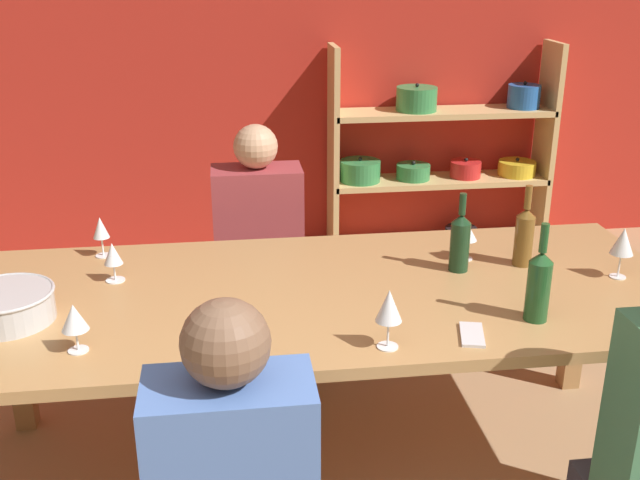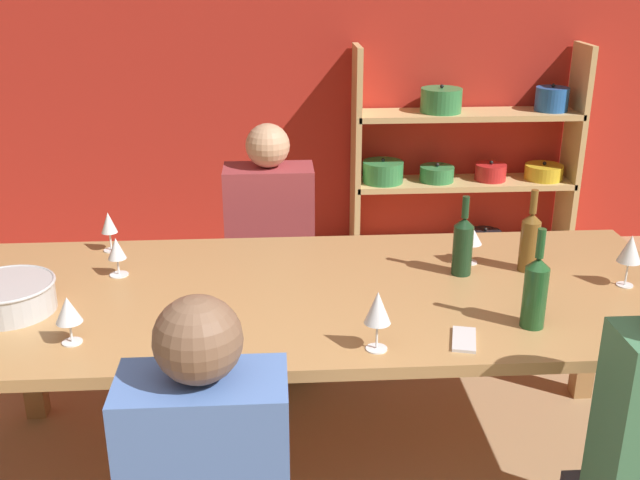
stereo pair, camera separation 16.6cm
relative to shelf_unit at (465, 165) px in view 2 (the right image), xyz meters
name	(u,v)px [view 2 (the right image)]	position (x,y,z in m)	size (l,w,h in m)	color
wall_back_red	(276,39)	(-1.19, 0.20, 0.76)	(8.80, 0.06, 2.70)	red
shelf_unit	(465,165)	(0.00, 0.00, 0.00)	(1.43, 0.30, 1.33)	tan
dining_table	(322,310)	(-1.06, -2.20, 0.10)	(2.54, 1.06, 0.76)	#AD7F4C
mixing_bowl	(8,296)	(-2.09, -2.29, 0.23)	(0.31, 0.31, 0.10)	#B7BABC
wine_bottle_green	(535,290)	(-0.42, -2.50, 0.30)	(0.08, 0.08, 0.33)	#1E4C23
wine_bottle_dark	(530,240)	(-0.29, -2.07, 0.29)	(0.07, 0.07, 0.31)	brown
wine_bottle_amber	(463,244)	(-0.54, -2.09, 0.29)	(0.07, 0.07, 0.30)	#19381E
wine_glass_white_a	(471,236)	(-0.49, -1.99, 0.28)	(0.08, 0.08, 0.15)	white
wine_glass_empty_a	(68,311)	(-1.84, -2.52, 0.28)	(0.08, 0.08, 0.15)	white
wine_glass_white_b	(630,250)	(0.01, -2.23, 0.31)	(0.08, 0.08, 0.19)	white
wine_glass_empty_c	(378,309)	(-0.93, -2.62, 0.31)	(0.08, 0.08, 0.19)	white
wine_glass_red_b	(117,250)	(-1.79, -2.02, 0.27)	(0.07, 0.07, 0.14)	white
wine_glass_red_c	(109,224)	(-1.87, -1.78, 0.28)	(0.06, 0.06, 0.16)	white
cell_phone	(464,339)	(-0.66, -2.59, 0.18)	(0.10, 0.16, 0.01)	silver
person_far_a	(271,276)	(-1.24, -1.30, -0.17)	(0.41, 0.51, 1.15)	#2D2D38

